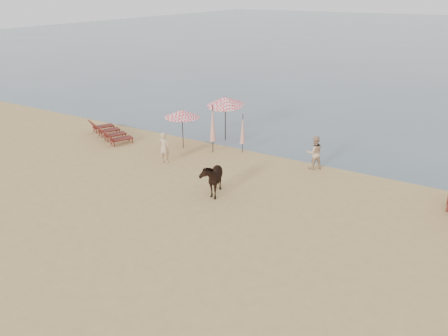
% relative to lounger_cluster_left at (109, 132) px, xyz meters
% --- Properties ---
extents(ground, '(120.00, 120.00, 0.00)m').
position_rel_lounger_cluster_left_xyz_m(ground, '(9.42, -7.79, -0.37)').
color(ground, tan).
rests_on(ground, ground).
extents(sea, '(160.00, 140.00, 0.06)m').
position_rel_lounger_cluster_left_xyz_m(sea, '(9.42, 72.21, -0.37)').
color(sea, '#51606B').
rests_on(sea, ground).
extents(lounger_cluster_left, '(3.69, 2.74, 0.54)m').
position_rel_lounger_cluster_left_xyz_m(lounger_cluster_left, '(0.00, 0.00, 0.00)').
color(lounger_cluster_left, maroon).
rests_on(lounger_cluster_left, ground).
extents(umbrella_open_left_a, '(1.88, 1.88, 2.14)m').
position_rel_lounger_cluster_left_xyz_m(umbrella_open_left_a, '(4.69, 0.82, 1.55)').
color(umbrella_open_left_a, black).
rests_on(umbrella_open_left_a, ground).
extents(umbrella_open_left_b, '(2.05, 2.09, 2.62)m').
position_rel_lounger_cluster_left_xyz_m(umbrella_open_left_b, '(5.98, 3.14, 1.89)').
color(umbrella_open_left_b, black).
rests_on(umbrella_open_left_b, ground).
extents(umbrella_closed_left, '(0.31, 0.31, 2.54)m').
position_rel_lounger_cluster_left_xyz_m(umbrella_closed_left, '(6.44, 1.08, 1.19)').
color(umbrella_closed_left, black).
rests_on(umbrella_closed_left, ground).
extents(umbrella_closed_right, '(0.25, 0.25, 2.09)m').
position_rel_lounger_cluster_left_xyz_m(umbrella_closed_right, '(7.80, 1.83, 0.91)').
color(umbrella_closed_right, black).
rests_on(umbrella_closed_right, ground).
extents(cow, '(1.41, 1.92, 1.48)m').
position_rel_lounger_cluster_left_xyz_m(cow, '(9.06, -3.16, 0.37)').
color(cow, black).
rests_on(cow, ground).
extents(beachgoer_left, '(0.65, 0.50, 1.58)m').
position_rel_lounger_cluster_left_xyz_m(beachgoer_left, '(5.17, -1.42, 0.42)').
color(beachgoer_left, tan).
rests_on(beachgoer_left, ground).
extents(beachgoer_right_a, '(1.00, 1.00, 1.63)m').
position_rel_lounger_cluster_left_xyz_m(beachgoer_right_a, '(11.79, 1.65, 0.44)').
color(beachgoer_right_a, tan).
rests_on(beachgoer_right_a, ground).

